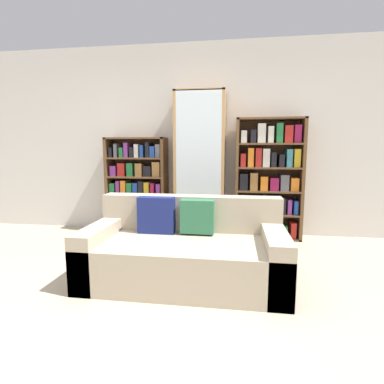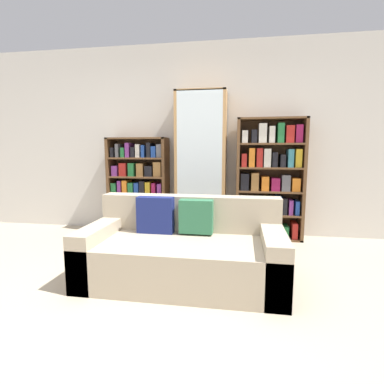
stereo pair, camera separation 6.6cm
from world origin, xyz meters
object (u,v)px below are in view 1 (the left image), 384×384
object	(u,v)px
bookshelf_left	(138,188)
bookshelf_right	(268,180)
couch	(185,251)
display_cabinet	(200,166)
wine_bottle	(235,236)

from	to	relation	value
bookshelf_left	bookshelf_right	size ratio (longest dim) A/B	0.85
couch	bookshelf_right	size ratio (longest dim) A/B	1.11
display_cabinet	couch	bearing A→B (deg)	-88.44
wine_bottle	display_cabinet	bearing A→B (deg)	133.60
couch	wine_bottle	bearing A→B (deg)	64.57
couch	bookshelf_right	bearing A→B (deg)	59.13
display_cabinet	bookshelf_right	distance (m)	0.95
bookshelf_right	bookshelf_left	bearing A→B (deg)	-179.99
couch	display_cabinet	xyz separation A→B (m)	(-0.04, 1.48, 0.72)
bookshelf_left	display_cabinet	xyz separation A→B (m)	(0.92, -0.02, 0.32)
bookshelf_right	wine_bottle	size ratio (longest dim) A/B	4.27
bookshelf_left	wine_bottle	world-z (taller)	bookshelf_left
couch	display_cabinet	bearing A→B (deg)	91.56
display_cabinet	wine_bottle	size ratio (longest dim) A/B	5.24
bookshelf_left	wine_bottle	distance (m)	1.60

